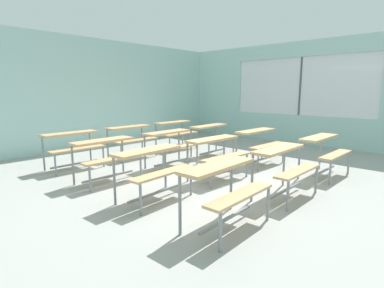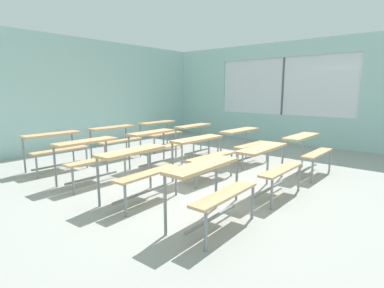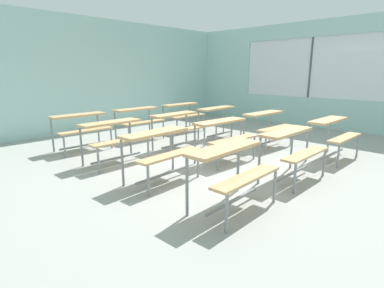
# 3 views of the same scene
# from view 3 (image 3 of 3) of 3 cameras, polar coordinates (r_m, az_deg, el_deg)

# --- Properties ---
(ground) EXTENTS (10.00, 9.00, 0.05)m
(ground) POSITION_cam_3_polar(r_m,az_deg,el_deg) (5.29, 3.28, -4.26)
(ground) COLOR #9E9E99
(wall_back) EXTENTS (10.00, 0.12, 3.00)m
(wall_back) POSITION_cam_3_polar(r_m,az_deg,el_deg) (8.68, -20.09, 12.19)
(wall_back) COLOR #A8D1CC
(wall_back) RESTS_ON ground
(wall_right) EXTENTS (0.12, 9.00, 3.00)m
(wall_right) POSITION_cam_3_polar(r_m,az_deg,el_deg) (9.35, 25.15, 11.46)
(wall_right) COLOR #A8D1CC
(wall_right) RESTS_ON ground
(desk_bench_r0c0) EXTENTS (1.12, 0.62, 0.74)m
(desk_bench_r0c0) POSITION_cam_3_polar(r_m,az_deg,el_deg) (3.51, 7.65, -3.64)
(desk_bench_r0c0) COLOR tan
(desk_bench_r0c0) RESTS_ON ground
(desk_bench_r0c1) EXTENTS (1.10, 0.59, 0.74)m
(desk_bench_r0c1) POSITION_cam_3_polar(r_m,az_deg,el_deg) (4.69, 18.65, 0.15)
(desk_bench_r0c1) COLOR tan
(desk_bench_r0c1) RESTS_ON ground
(desk_bench_r0c2) EXTENTS (1.11, 0.60, 0.74)m
(desk_bench_r0c2) POSITION_cam_3_polar(r_m,az_deg,el_deg) (6.09, 25.35, 2.54)
(desk_bench_r0c2) COLOR tan
(desk_bench_r0c2) RESTS_ON ground
(desk_bench_r1c0) EXTENTS (1.13, 0.65, 0.74)m
(desk_bench_r1c0) POSITION_cam_3_polar(r_m,az_deg,el_deg) (4.39, -6.07, -0.07)
(desk_bench_r1c0) COLOR tan
(desk_bench_r1c0) RESTS_ON ground
(desk_bench_r1c1) EXTENTS (1.13, 0.64, 0.74)m
(desk_bench_r1c1) POSITION_cam_3_polar(r_m,az_deg,el_deg) (5.40, 6.22, 2.50)
(desk_bench_r1c1) COLOR tan
(desk_bench_r1c1) RESTS_ON ground
(desk_bench_r1c2) EXTENTS (1.12, 0.64, 0.74)m
(desk_bench_r1c2) POSITION_cam_3_polar(r_m,az_deg,el_deg) (6.64, 14.24, 4.26)
(desk_bench_r1c2) COLOR tan
(desk_bench_r1c2) RESTS_ON ground
(desk_bench_r2c0) EXTENTS (1.10, 0.60, 0.74)m
(desk_bench_r2c0) POSITION_cam_3_polar(r_m,az_deg,el_deg) (5.42, -14.60, 2.19)
(desk_bench_r2c0) COLOR tan
(desk_bench_r2c0) RESTS_ON ground
(desk_bench_r2c1) EXTENTS (1.11, 0.62, 0.74)m
(desk_bench_r2c1) POSITION_cam_3_polar(r_m,az_deg,el_deg) (6.28, -2.66, 4.15)
(desk_bench_r2c1) COLOR tan
(desk_bench_r2c1) RESTS_ON ground
(desk_bench_r2c2) EXTENTS (1.11, 0.61, 0.74)m
(desk_bench_r2c2) POSITION_cam_3_polar(r_m,az_deg,el_deg) (7.38, 5.29, 5.52)
(desk_bench_r2c2) COLOR tan
(desk_bench_r2c2) RESTS_ON ground
(desk_bench_r3c0) EXTENTS (1.11, 0.60, 0.74)m
(desk_bench_r3c0) POSITION_cam_3_polar(r_m,az_deg,el_deg) (6.56, -20.40, 3.71)
(desk_bench_r3c0) COLOR tan
(desk_bench_r3c0) RESTS_ON ground
(desk_bench_r3c1) EXTENTS (1.10, 0.59, 0.74)m
(desk_bench_r3c1) POSITION_cam_3_polar(r_m,az_deg,el_deg) (7.27, -10.10, 5.25)
(desk_bench_r3c1) COLOR tan
(desk_bench_r3c1) RESTS_ON ground
(desk_bench_r3c2) EXTENTS (1.11, 0.61, 0.74)m
(desk_bench_r3c2) POSITION_cam_3_polar(r_m,az_deg,el_deg) (8.18, -1.71, 6.38)
(desk_bench_r3c2) COLOR tan
(desk_bench_r3c2) RESTS_ON ground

